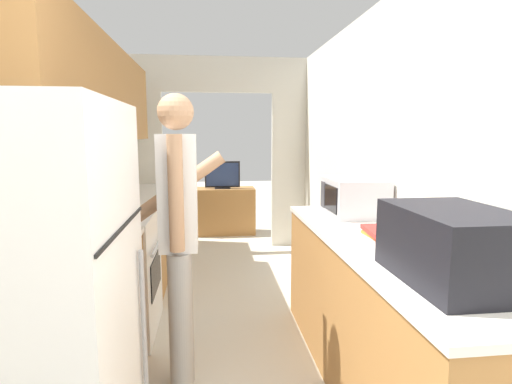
# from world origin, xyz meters

# --- Properties ---
(wall_left) EXTENTS (0.38, 6.78, 2.50)m
(wall_left) POSITION_xyz_m (-1.11, 1.99, 1.51)
(wall_left) COLOR silver
(wall_left) RESTS_ON ground_plane
(wall_right) EXTENTS (0.06, 6.78, 2.50)m
(wall_right) POSITION_xyz_m (1.19, 1.59, 1.25)
(wall_right) COLOR silver
(wall_right) RESTS_ON ground_plane
(wall_far_with_doorway) EXTENTS (2.73, 0.06, 2.50)m
(wall_far_with_doorway) POSITION_xyz_m (0.00, 4.41, 1.42)
(wall_far_with_doorway) COLOR silver
(wall_far_with_doorway) RESTS_ON ground_plane
(counter_left) EXTENTS (0.62, 3.07, 0.91)m
(counter_left) POSITION_xyz_m (-0.86, 2.66, 0.46)
(counter_left) COLOR #9E6B38
(counter_left) RESTS_ON ground_plane
(counter_right) EXTENTS (0.62, 2.26, 0.91)m
(counter_right) POSITION_xyz_m (0.86, 1.24, 0.46)
(counter_right) COLOR #9E6B38
(counter_right) RESTS_ON ground_plane
(refrigerator) EXTENTS (0.75, 0.78, 1.64)m
(refrigerator) POSITION_xyz_m (-0.80, 0.60, 0.82)
(refrigerator) COLOR white
(refrigerator) RESTS_ON ground_plane
(range_oven) EXTENTS (0.66, 0.75, 1.05)m
(range_oven) POSITION_xyz_m (-0.86, 2.13, 0.46)
(range_oven) COLOR white
(range_oven) RESTS_ON ground_plane
(person) EXTENTS (0.55, 0.37, 1.74)m
(person) POSITION_xyz_m (-0.30, 1.36, 0.94)
(person) COLOR #9E9E9E
(person) RESTS_ON ground_plane
(suitcase) EXTENTS (0.40, 0.62, 0.30)m
(suitcase) POSITION_xyz_m (0.86, 0.59, 1.07)
(suitcase) COLOR black
(suitcase) RESTS_ON counter_right
(microwave) EXTENTS (0.39, 0.47, 0.28)m
(microwave) POSITION_xyz_m (0.95, 1.95, 1.05)
(microwave) COLOR #B7B7BC
(microwave) RESTS_ON counter_right
(book_stack) EXTENTS (0.23, 0.31, 0.05)m
(book_stack) POSITION_xyz_m (0.90, 1.30, 0.94)
(book_stack) COLOR #C67028
(book_stack) RESTS_ON counter_right
(tv_cabinet) EXTENTS (0.97, 0.42, 0.70)m
(tv_cabinet) POSITION_xyz_m (0.07, 5.15, 0.35)
(tv_cabinet) COLOR #9E6B38
(tv_cabinet) RESTS_ON ground_plane
(television) EXTENTS (0.53, 0.16, 0.41)m
(television) POSITION_xyz_m (0.07, 5.11, 0.91)
(television) COLOR black
(television) RESTS_ON tv_cabinet
(knife) EXTENTS (0.07, 0.32, 0.02)m
(knife) POSITION_xyz_m (-0.94, 2.61, 0.92)
(knife) COLOR #B7B7BC
(knife) RESTS_ON counter_left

